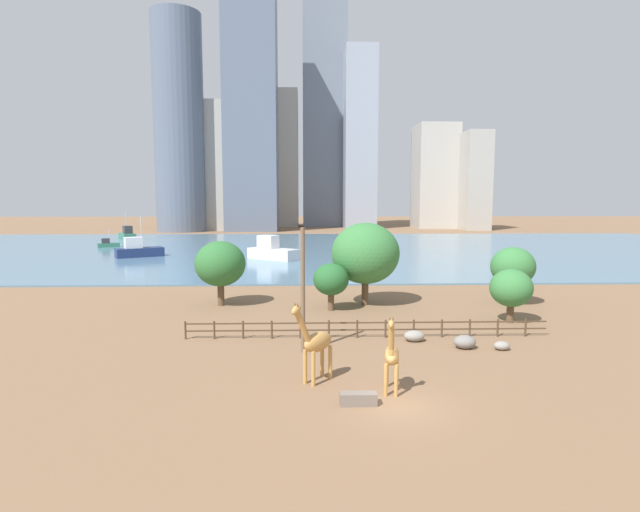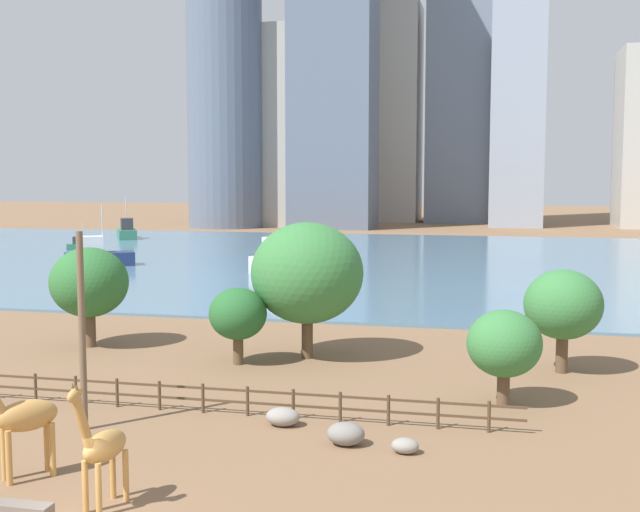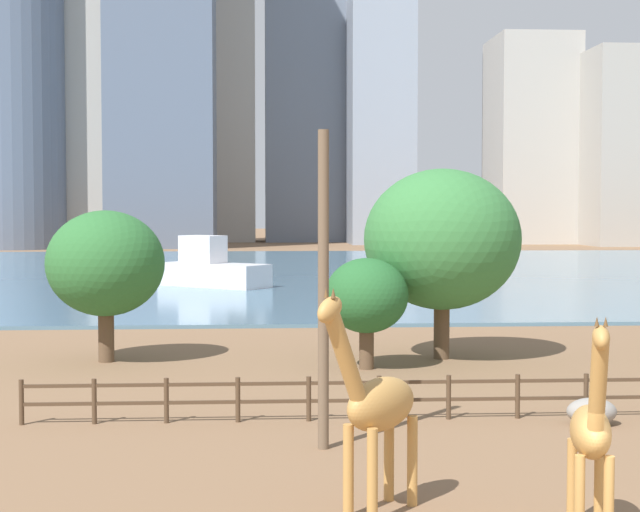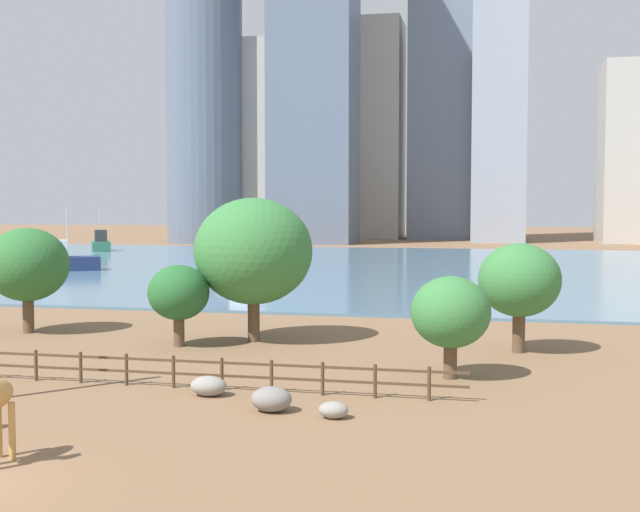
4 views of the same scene
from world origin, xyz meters
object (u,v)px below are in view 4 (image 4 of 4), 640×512
at_px(tree_right_small, 253,251).
at_px(tree_left_small, 179,293).
at_px(boulder_near_fence, 209,386).
at_px(boat_tug, 51,254).
at_px(tree_center_broad, 27,265).
at_px(tree_right_tall, 519,281).
at_px(boat_barge, 251,264).
at_px(boulder_small, 271,399).
at_px(boulder_by_pole, 334,410).
at_px(boat_sailboat, 101,244).
at_px(tree_left_large, 451,313).
at_px(boat_ferry, 62,260).

bearing_deg(tree_right_small, tree_left_small, -144.84).
distance_m(boulder_near_fence, tree_right_small, 13.37).
bearing_deg(boat_tug, boulder_near_fence, -82.64).
bearing_deg(boulder_near_fence, tree_center_broad, 141.34).
xyz_separation_m(tree_right_tall, boat_barge, (-25.04, 35.81, -2.09)).
xyz_separation_m(boulder_small, tree_center_broad, (-18.57, 14.23, 3.49)).
bearing_deg(boulder_by_pole, boulder_near_fence, 157.63).
bearing_deg(boat_sailboat, boulder_near_fence, 179.66).
height_order(tree_right_tall, tree_left_small, tree_right_tall).
distance_m(tree_left_large, tree_right_tall, 7.60).
height_order(tree_center_broad, boat_ferry, boat_ferry).
distance_m(boat_ferry, boat_sailboat, 41.01).
bearing_deg(tree_right_tall, boat_sailboat, 129.18).
xyz_separation_m(tree_left_large, boat_sailboat, (-60.38, 84.71, -1.45)).
height_order(tree_left_large, boat_barge, tree_left_large).
bearing_deg(boulder_by_pole, boulder_small, 169.70).
bearing_deg(tree_left_small, boulder_small, -54.87).
height_order(boulder_small, tree_center_broad, tree_center_broad).
bearing_deg(tree_left_small, boat_ferry, 126.52).
relative_size(boulder_small, tree_right_small, 0.19).
bearing_deg(boulder_near_fence, tree_right_tall, 45.32).
relative_size(boulder_small, boat_sailboat, 0.18).
bearing_deg(boat_sailboat, tree_left_small, 179.90).
distance_m(boulder_small, boat_ferry, 66.39).
xyz_separation_m(tree_left_small, boat_sailboat, (-46.13, 79.77, -1.43)).
height_order(tree_left_large, tree_center_broad, tree_center_broad).
xyz_separation_m(tree_left_large, tree_right_small, (-10.91, 7.29, 2.07)).
distance_m(tree_right_tall, boat_sailboat, 100.37).
height_order(tree_right_small, boat_tug, tree_right_small).
relative_size(boulder_by_pole, boulder_small, 0.70).
relative_size(boulder_near_fence, boulder_small, 0.97).
bearing_deg(boat_tug, boulder_small, -81.69).
height_order(boulder_by_pole, tree_right_small, tree_right_small).
distance_m(boulder_by_pole, boat_tug, 89.82).
height_order(boulder_by_pole, tree_left_large, tree_left_large).
height_order(boulder_small, tree_right_small, tree_right_small).
relative_size(tree_left_small, tree_right_small, 0.55).
distance_m(boulder_near_fence, boat_tug, 84.91).
xyz_separation_m(tree_center_broad, tree_right_tall, (27.50, -0.38, -0.33)).
relative_size(tree_center_broad, boat_ferry, 0.75).
relative_size(boulder_near_fence, boat_tug, 0.32).
height_order(boulder_small, boat_tug, boat_tug).
distance_m(boulder_small, boat_sailboat, 106.60).
bearing_deg(boulder_small, boat_sailboat, 120.73).
xyz_separation_m(boulder_near_fence, tree_right_small, (-1.99, 12.43, 4.50)).
bearing_deg(boat_ferry, boat_sailboat, 82.25).
xyz_separation_m(tree_left_large, boat_ferry, (-45.14, 46.63, -1.45)).
bearing_deg(tree_right_tall, tree_center_broad, 179.21).
xyz_separation_m(boulder_small, boat_sailboat, (-54.46, 91.63, 0.91)).
bearing_deg(boat_barge, boulder_small, -34.32).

